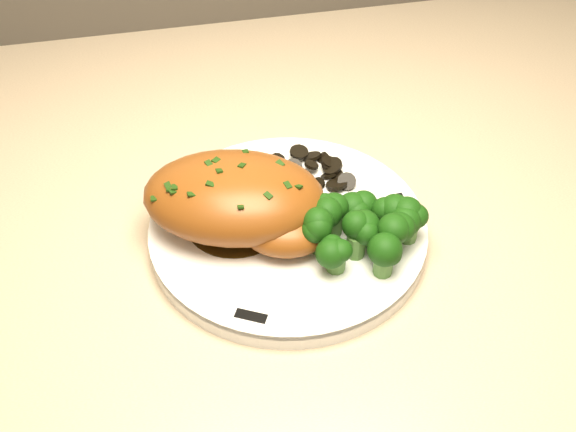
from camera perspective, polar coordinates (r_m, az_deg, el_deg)
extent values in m
cube|color=#CBB493|center=(0.71, -12.37, 0.55)|extent=(2.03, 0.67, 0.03)
cylinder|color=white|center=(0.64, 0.00, -1.17)|extent=(0.26, 0.26, 0.02)
cube|color=black|center=(0.66, 8.98, 1.01)|extent=(0.01, 0.03, 0.00)
cube|color=black|center=(0.69, -6.16, 3.83)|extent=(0.03, 0.02, 0.00)
cube|color=black|center=(0.57, -2.95, -7.92)|extent=(0.03, 0.02, 0.00)
cylinder|color=#302008|center=(0.64, -4.15, -0.50)|extent=(0.09, 0.09, 0.00)
ellipsoid|color=#904B19|center=(0.61, -4.29, 1.51)|extent=(0.18, 0.15, 0.06)
ellipsoid|color=#904B19|center=(0.60, -0.27, -1.21)|extent=(0.08, 0.07, 0.03)
cube|color=#19350B|center=(0.61, -8.70, 3.72)|extent=(0.01, 0.01, 0.00)
cube|color=#19350B|center=(0.60, -7.01, 3.93)|extent=(0.01, 0.01, 0.00)
cube|color=#19350B|center=(0.60, -5.26, 3.99)|extent=(0.01, 0.01, 0.00)
cube|color=#19350B|center=(0.60, -3.49, 3.91)|extent=(0.01, 0.01, 0.00)
cube|color=#19350B|center=(0.60, -1.69, 3.69)|extent=(0.01, 0.01, 0.00)
cube|color=#19350B|center=(0.60, 0.10, 3.31)|extent=(0.01, 0.01, 0.00)
cylinder|color=black|center=(0.69, 3.80, 3.66)|extent=(0.01, 0.01, 0.01)
cylinder|color=black|center=(0.69, 3.58, 4.10)|extent=(0.02, 0.02, 0.01)
cylinder|color=black|center=(0.69, 3.18, 4.49)|extent=(0.02, 0.02, 0.01)
cylinder|color=black|center=(0.70, 2.60, 4.30)|extent=(0.02, 0.02, 0.01)
cylinder|color=black|center=(0.69, 1.95, 4.52)|extent=(0.02, 0.02, 0.01)
cylinder|color=black|center=(0.69, 1.26, 4.63)|extent=(0.01, 0.02, 0.01)
cylinder|color=black|center=(0.69, 0.60, 4.17)|extent=(0.02, 0.02, 0.01)
cylinder|color=black|center=(0.69, 0.03, 4.12)|extent=(0.02, 0.02, 0.00)
cylinder|color=black|center=(0.68, -0.39, 4.00)|extent=(0.02, 0.02, 0.01)
cylinder|color=black|center=(0.68, -0.62, 3.36)|extent=(0.02, 0.02, 0.01)
cylinder|color=black|center=(0.68, -0.64, 3.21)|extent=(0.02, 0.02, 0.01)
cylinder|color=black|center=(0.67, -0.43, 3.09)|extent=(0.02, 0.02, 0.01)
cylinder|color=black|center=(0.67, -0.02, 2.52)|extent=(0.02, 0.02, 0.01)
cylinder|color=black|center=(0.67, 0.55, 2.54)|extent=(0.03, 0.03, 0.01)
cylinder|color=black|center=(0.66, 1.24, 2.65)|extent=(0.02, 0.02, 0.01)
cylinder|color=black|center=(0.67, 1.95, 2.37)|extent=(0.02, 0.02, 0.02)
cylinder|color=black|center=(0.67, 2.64, 2.68)|extent=(0.02, 0.02, 0.01)
cylinder|color=black|center=(0.67, 3.22, 3.07)|extent=(0.03, 0.03, 0.01)
cylinder|color=black|center=(0.68, 3.61, 3.03)|extent=(0.03, 0.03, 0.01)
cylinder|color=black|center=(0.68, 3.82, 3.51)|extent=(0.03, 0.03, 0.01)
cylinder|color=#4D7C34|center=(0.62, 3.58, -0.69)|extent=(0.02, 0.02, 0.02)
sphere|color=black|center=(0.61, 3.64, 0.27)|extent=(0.02, 0.02, 0.02)
cylinder|color=#4D7C34|center=(0.63, 5.53, 0.15)|extent=(0.02, 0.02, 0.02)
sphere|color=black|center=(0.62, 5.62, 1.10)|extent=(0.02, 0.02, 0.02)
cylinder|color=#4D7C34|center=(0.63, 7.96, -0.29)|extent=(0.02, 0.02, 0.02)
sphere|color=black|center=(0.62, 8.09, 0.66)|extent=(0.02, 0.02, 0.02)
cylinder|color=#4D7C34|center=(0.60, 5.38, -2.38)|extent=(0.02, 0.02, 0.02)
sphere|color=black|center=(0.59, 5.47, -1.42)|extent=(0.02, 0.02, 0.02)
cylinder|color=#4D7C34|center=(0.61, 8.05, -2.23)|extent=(0.02, 0.02, 0.02)
sphere|color=black|center=(0.60, 8.19, -1.28)|extent=(0.02, 0.02, 0.02)
cylinder|color=#4D7C34|center=(0.62, 9.48, -1.14)|extent=(0.02, 0.02, 0.02)
sphere|color=black|center=(0.61, 9.64, -0.20)|extent=(0.02, 0.02, 0.02)
cylinder|color=#4D7C34|center=(0.59, 3.81, -3.52)|extent=(0.02, 0.02, 0.02)
sphere|color=black|center=(0.58, 3.88, -2.56)|extent=(0.02, 0.02, 0.02)
cylinder|color=#4D7C34|center=(0.59, 7.54, -3.80)|extent=(0.02, 0.02, 0.02)
sphere|color=black|center=(0.58, 7.67, -2.85)|extent=(0.02, 0.02, 0.02)
cylinder|color=#4D7C34|center=(0.60, 2.48, -1.98)|extent=(0.02, 0.02, 0.02)
sphere|color=black|center=(0.59, 2.52, -1.02)|extent=(0.02, 0.02, 0.02)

